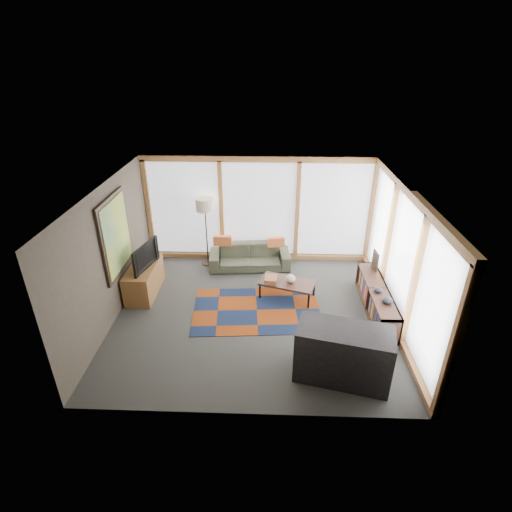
{
  "coord_description": "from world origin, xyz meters",
  "views": [
    {
      "loc": [
        0.26,
        -6.61,
        4.72
      ],
      "look_at": [
        0.0,
        0.4,
        1.1
      ],
      "focal_mm": 28.0,
      "sensor_mm": 36.0,
      "label": 1
    }
  ],
  "objects_px": {
    "bar_counter": "(343,354)",
    "bookshelf": "(376,299)",
    "sofa": "(250,257)",
    "floor_lamp": "(206,232)",
    "tv_console": "(144,279)",
    "television": "(142,256)",
    "coffee_table": "(287,289)"
  },
  "relations": [
    {
      "from": "floor_lamp",
      "to": "bookshelf",
      "type": "height_order",
      "value": "floor_lamp"
    },
    {
      "from": "sofa",
      "to": "tv_console",
      "type": "relative_size",
      "value": 1.49
    },
    {
      "from": "sofa",
      "to": "floor_lamp",
      "type": "distance_m",
      "value": 1.2
    },
    {
      "from": "bookshelf",
      "to": "tv_console",
      "type": "height_order",
      "value": "tv_console"
    },
    {
      "from": "bookshelf",
      "to": "bar_counter",
      "type": "bearing_deg",
      "value": -117.42
    },
    {
      "from": "sofa",
      "to": "coffee_table",
      "type": "height_order",
      "value": "sofa"
    },
    {
      "from": "coffee_table",
      "to": "bookshelf",
      "type": "relative_size",
      "value": 0.52
    },
    {
      "from": "sofa",
      "to": "bar_counter",
      "type": "distance_m",
      "value": 4.0
    },
    {
      "from": "tv_console",
      "to": "bar_counter",
      "type": "bearing_deg",
      "value": -31.73
    },
    {
      "from": "bar_counter",
      "to": "tv_console",
      "type": "bearing_deg",
      "value": 161.94
    },
    {
      "from": "coffee_table",
      "to": "bookshelf",
      "type": "bearing_deg",
      "value": -13.88
    },
    {
      "from": "sofa",
      "to": "coffee_table",
      "type": "bearing_deg",
      "value": -61.31
    },
    {
      "from": "floor_lamp",
      "to": "tv_console",
      "type": "relative_size",
      "value": 1.32
    },
    {
      "from": "coffee_table",
      "to": "bar_counter",
      "type": "xyz_separation_m",
      "value": [
        0.8,
        -2.32,
        0.28
      ]
    },
    {
      "from": "bookshelf",
      "to": "tv_console",
      "type": "relative_size",
      "value": 1.68
    },
    {
      "from": "coffee_table",
      "to": "television",
      "type": "xyz_separation_m",
      "value": [
        -3.05,
        0.05,
        0.73
      ]
    },
    {
      "from": "bar_counter",
      "to": "bookshelf",
      "type": "bearing_deg",
      "value": 76.26
    },
    {
      "from": "sofa",
      "to": "coffee_table",
      "type": "xyz_separation_m",
      "value": [
        0.86,
        -1.32,
        -0.09
      ]
    },
    {
      "from": "bookshelf",
      "to": "floor_lamp",
      "type": "bearing_deg",
      "value": 152.91
    },
    {
      "from": "coffee_table",
      "to": "tv_console",
      "type": "distance_m",
      "value": 3.09
    },
    {
      "from": "tv_console",
      "to": "television",
      "type": "height_order",
      "value": "television"
    },
    {
      "from": "bookshelf",
      "to": "television",
      "type": "relative_size",
      "value": 2.28
    },
    {
      "from": "tv_console",
      "to": "television",
      "type": "relative_size",
      "value": 1.36
    },
    {
      "from": "sofa",
      "to": "television",
      "type": "height_order",
      "value": "television"
    },
    {
      "from": "sofa",
      "to": "television",
      "type": "xyz_separation_m",
      "value": [
        -2.18,
        -1.27,
        0.64
      ]
    },
    {
      "from": "television",
      "to": "bar_counter",
      "type": "height_order",
      "value": "television"
    },
    {
      "from": "floor_lamp",
      "to": "coffee_table",
      "type": "height_order",
      "value": "floor_lamp"
    },
    {
      "from": "television",
      "to": "bar_counter",
      "type": "bearing_deg",
      "value": -107.46
    },
    {
      "from": "floor_lamp",
      "to": "tv_console",
      "type": "bearing_deg",
      "value": -130.89
    },
    {
      "from": "sofa",
      "to": "floor_lamp",
      "type": "relative_size",
      "value": 1.13
    },
    {
      "from": "sofa",
      "to": "bar_counter",
      "type": "xyz_separation_m",
      "value": [
        1.66,
        -3.64,
        0.19
      ]
    },
    {
      "from": "floor_lamp",
      "to": "tv_console",
      "type": "xyz_separation_m",
      "value": [
        -1.18,
        -1.36,
        -0.53
      ]
    }
  ]
}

